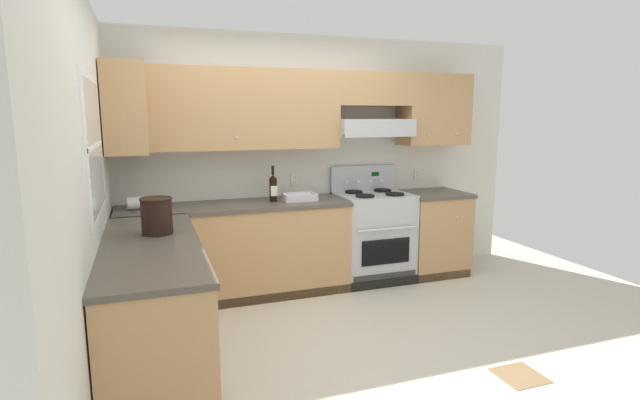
{
  "coord_description": "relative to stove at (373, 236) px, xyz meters",
  "views": [
    {
      "loc": [
        -1.25,
        -3.36,
        1.75
      ],
      "look_at": [
        0.2,
        0.7,
        1.0
      ],
      "focal_mm": 27.62,
      "sensor_mm": 36.0,
      "label": 1
    }
  ],
  "objects": [
    {
      "name": "bowl",
      "position": [
        -0.82,
        -0.02,
        0.46
      ],
      "size": [
        0.32,
        0.21,
        0.07
      ],
      "color": "silver",
      "rests_on": "counter_back_run"
    },
    {
      "name": "paper_towel_roll",
      "position": [
        -2.35,
        0.02,
        0.49
      ],
      "size": [
        0.13,
        0.12,
        0.12
      ],
      "color": "white",
      "rests_on": "counter_back_run"
    },
    {
      "name": "wall_back",
      "position": [
        -0.6,
        0.27,
        1.0
      ],
      "size": [
        4.68,
        0.57,
        2.55
      ],
      "color": "silver",
      "rests_on": "ground_plane"
    },
    {
      "name": "ground_plane",
      "position": [
        -1.0,
        -1.25,
        -0.48
      ],
      "size": [
        7.04,
        7.04,
        0.0
      ],
      "primitive_type": "plane",
      "color": "beige"
    },
    {
      "name": "bucket",
      "position": [
        -2.19,
        -1.01,
        0.57
      ],
      "size": [
        0.23,
        0.23,
        0.26
      ],
      "color": "black",
      "rests_on": "counter_left_run"
    },
    {
      "name": "counter_left_run",
      "position": [
        -2.24,
        -1.26,
        -0.03
      ],
      "size": [
        0.63,
        1.91,
        0.91
      ],
      "color": "tan",
      "rests_on": "ground_plane"
    },
    {
      "name": "stove",
      "position": [
        0.0,
        0.0,
        0.0
      ],
      "size": [
        0.76,
        0.62,
        1.2
      ],
      "color": "#B7BABC",
      "rests_on": "ground_plane"
    },
    {
      "name": "counter_back_run",
      "position": [
        -0.94,
        -0.01,
        -0.03
      ],
      "size": [
        3.6,
        0.65,
        0.91
      ],
      "color": "tan",
      "rests_on": "ground_plane"
    },
    {
      "name": "floor_accent_tile",
      "position": [
        0.07,
        -2.16,
        -0.48
      ],
      "size": [
        0.3,
        0.3,
        0.01
      ],
      "primitive_type": "cube",
      "color": "olive",
      "rests_on": "ground_plane"
    },
    {
      "name": "wine_bottle",
      "position": [
        -1.08,
        0.02,
        0.57
      ],
      "size": [
        0.07,
        0.08,
        0.35
      ],
      "color": "black",
      "rests_on": "counter_back_run"
    },
    {
      "name": "wall_left",
      "position": [
        -2.59,
        -1.03,
        0.87
      ],
      "size": [
        0.47,
        4.0,
        2.55
      ],
      "color": "silver",
      "rests_on": "ground_plane"
    }
  ]
}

